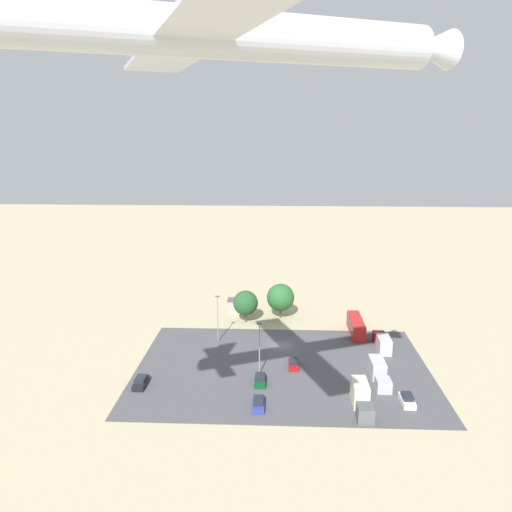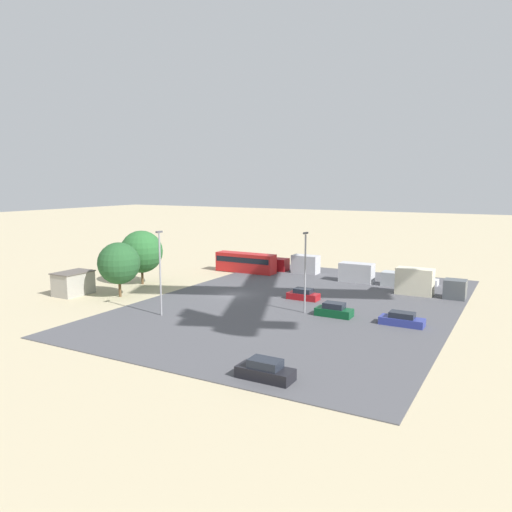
% 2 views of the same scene
% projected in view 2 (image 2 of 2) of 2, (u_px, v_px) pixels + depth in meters
% --- Properties ---
extents(ground_plane, '(400.00, 400.00, 0.00)m').
position_uv_depth(ground_plane, '(233.00, 295.00, 66.57)').
color(ground_plane, tan).
extents(parking_lot_surface, '(51.68, 36.16, 0.08)m').
position_uv_depth(parking_lot_surface, '(301.00, 303.00, 61.86)').
color(parking_lot_surface, '#4C4C51').
rests_on(parking_lot_surface, ground).
extents(shed_building, '(5.01, 3.41, 3.12)m').
position_uv_depth(shed_building, '(73.00, 283.00, 66.62)').
color(shed_building, '#9E998E').
rests_on(shed_building, ground).
extents(bus, '(2.54, 10.37, 3.16)m').
position_uv_depth(bus, '(246.00, 262.00, 83.04)').
color(bus, red).
rests_on(bus, ground).
extents(parked_car_0, '(1.86, 4.08, 1.54)m').
position_uv_depth(parked_car_0, '(334.00, 310.00, 55.78)').
color(parked_car_0, '#0C4723').
rests_on(parked_car_0, ground).
extents(parked_car_1, '(1.89, 4.08, 1.53)m').
position_uv_depth(parked_car_1, '(424.00, 280.00, 72.98)').
color(parked_car_1, silver).
rests_on(parked_car_1, ground).
extents(parked_car_2, '(1.81, 4.57, 1.41)m').
position_uv_depth(parked_car_2, '(402.00, 320.00, 52.23)').
color(parked_car_2, navy).
rests_on(parked_car_2, ground).
extents(parked_car_3, '(1.87, 4.42, 1.56)m').
position_uv_depth(parked_car_3, '(265.00, 371.00, 37.93)').
color(parked_car_3, black).
rests_on(parked_car_3, ground).
extents(parked_car_4, '(1.78, 4.05, 1.44)m').
position_uv_depth(parked_car_4, '(303.00, 295.00, 63.72)').
color(parked_car_4, maroon).
rests_on(parked_car_4, ground).
extents(parked_truck_0, '(2.37, 8.81, 3.54)m').
position_uv_depth(parked_truck_0, '(426.00, 284.00, 65.74)').
color(parked_truck_0, '#4C5156').
rests_on(parked_truck_0, ground).
extents(parked_truck_1, '(2.37, 9.24, 2.85)m').
position_uv_depth(parked_truck_1, '(366.00, 274.00, 74.11)').
color(parked_truck_1, '#ADB2B7').
rests_on(parked_truck_1, ground).
extents(parked_truck_2, '(2.31, 8.01, 2.96)m').
position_uv_depth(parked_truck_2, '(298.00, 264.00, 82.73)').
color(parked_truck_2, maroon).
rests_on(parked_truck_2, ground).
extents(tree_near_shed, '(5.48, 5.48, 7.22)m').
position_uv_depth(tree_near_shed, '(119.00, 263.00, 65.00)').
color(tree_near_shed, brown).
rests_on(tree_near_shed, ground).
extents(tree_apron_mid, '(6.21, 6.21, 7.96)m').
position_uv_depth(tree_apron_mid, '(142.00, 252.00, 73.05)').
color(tree_apron_mid, brown).
rests_on(tree_apron_mid, ground).
extents(light_pole_lot_centre, '(0.90, 0.28, 9.29)m').
position_uv_depth(light_pole_lot_centre, '(305.00, 269.00, 56.57)').
color(light_pole_lot_centre, gray).
rests_on(light_pole_lot_centre, ground).
extents(light_pole_lot_edge, '(0.90, 0.28, 9.54)m').
position_uv_depth(light_pole_lot_edge, '(160.00, 270.00, 55.47)').
color(light_pole_lot_edge, gray).
rests_on(light_pole_lot_edge, ground).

